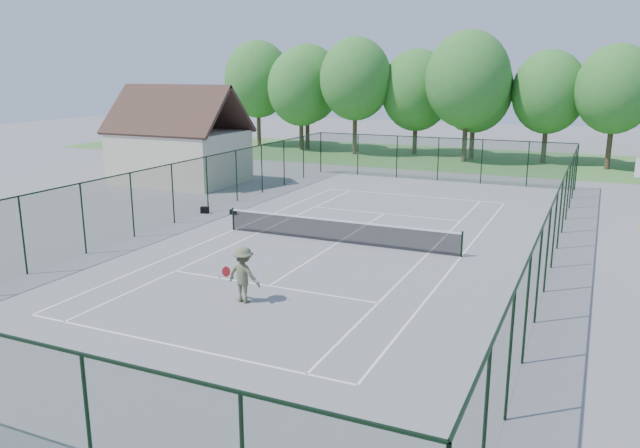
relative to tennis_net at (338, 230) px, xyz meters
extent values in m
plane|color=gray|center=(0.00, 0.00, -0.58)|extent=(140.00, 140.00, 0.00)
cube|color=#4D833C|center=(0.00, 30.00, -0.57)|extent=(80.00, 16.00, 0.01)
cube|color=white|center=(0.00, 11.88, -0.57)|extent=(10.97, 0.08, 0.01)
cube|color=white|center=(0.00, -11.88, -0.57)|extent=(10.97, 0.08, 0.01)
cube|color=white|center=(0.00, 6.40, -0.57)|extent=(8.23, 0.08, 0.01)
cube|color=white|center=(0.00, -6.40, -0.57)|extent=(8.23, 0.08, 0.01)
cube|color=white|center=(5.49, 0.00, -0.57)|extent=(0.08, 23.77, 0.01)
cube|color=white|center=(-5.49, 0.00, -0.57)|extent=(0.08, 23.77, 0.01)
cube|color=white|center=(4.12, 0.00, -0.57)|extent=(0.08, 23.77, 0.01)
cube|color=white|center=(-4.12, 0.00, -0.57)|extent=(0.08, 23.77, 0.01)
cube|color=white|center=(0.00, 0.00, -0.57)|extent=(0.08, 12.80, 0.01)
cylinder|color=black|center=(-5.50, 0.00, -0.03)|extent=(0.08, 0.08, 1.10)
cylinder|color=black|center=(5.50, 0.00, -0.03)|extent=(0.08, 0.08, 1.10)
cube|color=black|center=(0.00, 0.00, -0.08)|extent=(11.00, 0.02, 0.96)
cube|color=white|center=(0.00, 0.00, 0.42)|extent=(11.00, 0.05, 0.07)
cube|color=#193920|center=(0.00, 18.00, 0.92)|extent=(18.00, 0.02, 3.00)
cube|color=#193920|center=(9.00, 0.00, 0.92)|extent=(0.02, 36.00, 3.00)
cube|color=#193920|center=(-9.00, 0.00, 0.92)|extent=(0.02, 36.00, 3.00)
cube|color=black|center=(0.00, 18.00, 2.42)|extent=(18.00, 0.05, 0.05)
cube|color=black|center=(9.00, 0.00, 2.42)|extent=(0.05, 36.00, 0.05)
cube|color=black|center=(-9.00, 0.00, 2.42)|extent=(0.05, 36.00, 0.05)
cube|color=beige|center=(-16.00, 10.00, 1.17)|extent=(8.00, 6.00, 3.50)
cube|color=#483026|center=(-16.00, 11.50, 4.42)|extent=(8.60, 3.27, 3.27)
cube|color=#483026|center=(-16.00, 8.50, 4.42)|extent=(8.60, 3.27, 3.27)
cylinder|color=#493826|center=(-16.50, 30.00, 1.52)|extent=(0.40, 0.40, 4.20)
ellipsoid|color=#3B8633|center=(-16.50, 30.00, 5.42)|extent=(6.40, 6.40, 7.40)
cylinder|color=#493826|center=(0.00, 30.00, 1.52)|extent=(0.40, 0.40, 4.20)
ellipsoid|color=#3B8633|center=(0.00, 30.00, 5.42)|extent=(6.40, 6.40, 7.40)
cube|color=black|center=(-8.89, 2.51, -0.40)|extent=(0.50, 0.40, 0.35)
cube|color=black|center=(-7.33, 2.88, -0.44)|extent=(0.36, 0.24, 0.27)
imported|color=#5A6043|center=(0.01, -8.11, 0.37)|extent=(1.28, 0.83, 1.88)
sphere|color=yellow|center=(0.81, -7.71, 0.34)|extent=(0.07, 0.07, 0.07)
camera|label=1|loc=(10.36, -24.87, 6.87)|focal=35.00mm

